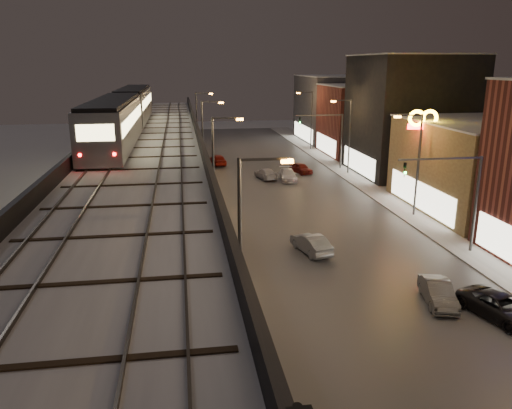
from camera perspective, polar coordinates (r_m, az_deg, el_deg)
road_surface at (r=46.98m, az=4.93°, el=-0.37°), size 17.00×120.00×0.06m
sidewalk_right at (r=50.22m, az=16.10°, el=0.16°), size 4.00×120.00×0.14m
under_viaduct_pavement at (r=45.82m, az=-11.72°, el=-1.07°), size 11.00×120.00×0.06m
elevated_viaduct at (r=41.46m, az=-12.35°, el=5.09°), size 9.00×100.00×6.30m
viaduct_trackbed at (r=41.45m, az=-12.42°, el=6.16°), size 8.40×100.00×0.32m
viaduct_parapet_streetside at (r=41.35m, az=-6.38°, el=7.06°), size 0.30×100.00×1.10m
viaduct_parapet_far at (r=41.92m, az=-18.41°, el=6.48°), size 0.30×100.00×1.10m
building_c at (r=49.91m, az=24.68°, el=3.98°), size 12.20×15.20×8.16m
building_d at (r=63.32m, az=17.13°, el=9.67°), size 12.20×13.20×14.16m
building_e at (r=76.32m, az=12.49°, el=9.40°), size 12.20×12.20×10.16m
building_f at (r=89.43m, az=9.29°, el=10.77°), size 12.20×16.20×11.16m
streetlight_left_1 at (r=23.37m, az=-1.20°, el=-3.73°), size 2.57×0.28×9.00m
streetlight_left_2 at (r=40.70m, az=-4.52°, el=4.66°), size 2.57×0.28×9.00m
streetlight_right_2 at (r=45.26m, az=17.78°, el=5.08°), size 2.56×0.28×9.00m
streetlight_left_3 at (r=58.44m, az=-5.86°, el=8.01°), size 2.57×0.28×9.00m
streetlight_right_3 at (r=61.70m, az=10.43°, el=8.24°), size 2.56×0.28×9.00m
streetlight_left_4 at (r=76.30m, az=-6.58°, el=9.79°), size 2.57×0.28×9.00m
streetlight_right_4 at (r=78.83m, az=6.17°, el=9.99°), size 2.56×0.28×9.00m
traffic_light_rig_a at (r=37.27m, az=22.46°, el=1.31°), size 6.10×0.34×7.00m
traffic_light_rig_b at (r=64.34m, az=8.78°, el=7.95°), size 6.10×0.34×7.00m
subway_train at (r=52.01m, az=-14.64°, el=10.24°), size 3.14×38.62×3.75m
car_near_white at (r=35.83m, az=6.29°, el=-4.52°), size 2.36×4.29×1.34m
car_mid_dark at (r=58.55m, az=1.13°, el=3.50°), size 2.46×4.45×1.22m
car_far_white at (r=66.93m, az=-4.41°, el=5.10°), size 2.35×4.40×1.42m
car_onc_silver at (r=30.10m, az=20.07°, el=-9.56°), size 2.22×4.15×1.30m
car_onc_dark at (r=29.75m, az=26.19°, el=-10.58°), size 3.39×5.09×1.30m
car_onc_white at (r=57.83m, az=3.66°, el=3.35°), size 2.17×4.58×1.29m
car_onc_red at (r=61.76m, az=5.15°, el=4.11°), size 2.60×4.01×1.27m
sign_mcdonalds at (r=47.08m, az=18.45°, el=8.03°), size 2.74×0.50×9.19m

